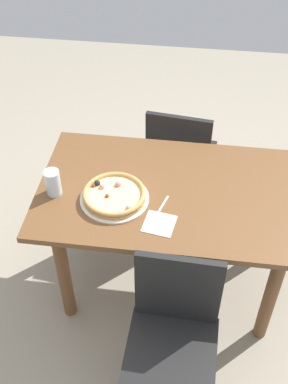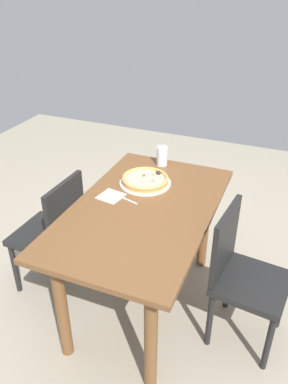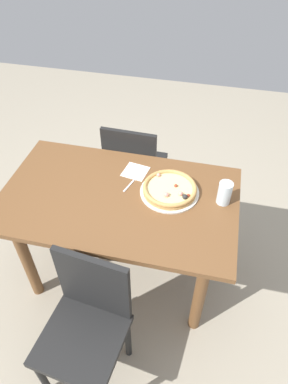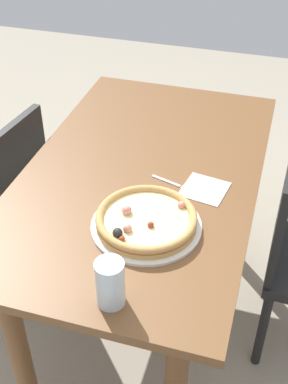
% 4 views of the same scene
% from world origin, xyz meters
% --- Properties ---
extents(ground_plane, '(6.00, 6.00, 0.00)m').
position_xyz_m(ground_plane, '(0.00, 0.00, 0.00)').
color(ground_plane, '#9E937F').
extents(dining_table, '(1.34, 0.80, 0.77)m').
position_xyz_m(dining_table, '(0.00, 0.00, 0.64)').
color(dining_table, brown).
rests_on(dining_table, ground).
extents(chair_near, '(0.44, 0.44, 0.87)m').
position_xyz_m(chair_near, '(-0.00, -0.61, 0.47)').
color(chair_near, black).
rests_on(chair_near, ground).
extents(chair_far, '(0.41, 0.41, 0.87)m').
position_xyz_m(chair_far, '(-0.07, 0.61, 0.47)').
color(chair_far, black).
rests_on(chair_far, ground).
extents(plate, '(0.34, 0.34, 0.01)m').
position_xyz_m(plate, '(0.27, 0.10, 0.77)').
color(plate, silver).
rests_on(plate, dining_table).
extents(pizza, '(0.30, 0.30, 0.05)m').
position_xyz_m(pizza, '(0.28, 0.10, 0.80)').
color(pizza, tan).
rests_on(pizza, plate).
extents(fork, '(0.06, 0.16, 0.00)m').
position_xyz_m(fork, '(0.05, 0.14, 0.77)').
color(fork, silver).
rests_on(fork, dining_table).
extents(drinking_glass, '(0.08, 0.08, 0.14)m').
position_xyz_m(drinking_glass, '(0.57, 0.09, 0.84)').
color(drinking_glass, silver).
rests_on(drinking_glass, dining_table).
extents(napkin, '(0.16, 0.16, 0.00)m').
position_xyz_m(napkin, '(0.04, 0.23, 0.77)').
color(napkin, white).
rests_on(napkin, dining_table).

